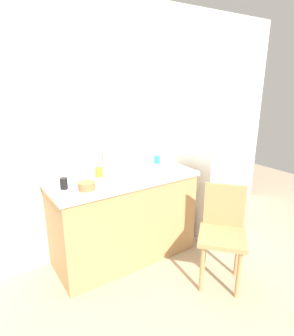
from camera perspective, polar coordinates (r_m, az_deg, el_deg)
ground_plane at (r=2.75m, az=4.49°, el=-22.83°), size 8.00×8.00×0.00m
back_wall at (r=2.99m, az=-6.93°, el=7.60°), size 4.80×0.10×2.54m
cabinet_base at (r=2.92m, az=-4.70°, el=-10.19°), size 1.39×0.60×0.84m
countertop at (r=2.75m, az=-4.92°, el=-2.00°), size 1.43×0.64×0.04m
faucet at (r=2.89m, az=-8.59°, el=1.71°), size 0.02×0.02×0.24m
refrigerator at (r=3.49m, az=12.32°, el=-1.74°), size 0.60×0.63×1.31m
chair at (r=2.64m, az=15.02°, el=-12.07°), size 0.56×0.56×0.89m
dish_tray at (r=2.83m, az=-0.90°, el=-0.37°), size 0.28×0.20×0.05m
terracotta_bowl at (r=2.44m, az=-12.05°, el=-3.53°), size 0.15×0.15×0.07m
cup_black at (r=2.50m, az=-16.42°, el=-2.98°), size 0.06×0.06×0.10m
cup_orange at (r=2.74m, az=-9.64°, el=-0.75°), size 0.07×0.07×0.09m
cup_teal at (r=3.14m, az=2.04°, el=1.73°), size 0.07×0.07×0.08m
cup_white at (r=2.76m, az=-7.02°, el=-0.35°), size 0.06×0.06×0.11m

